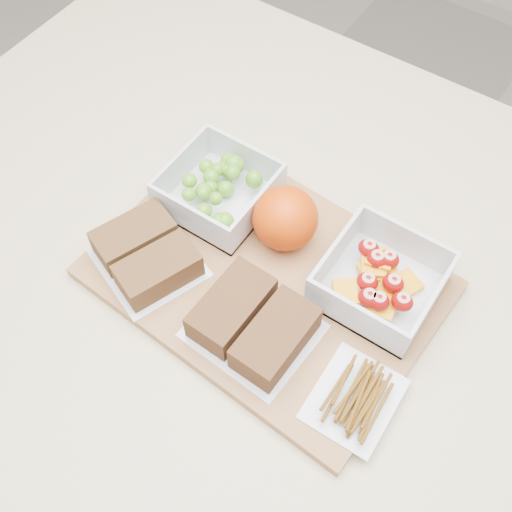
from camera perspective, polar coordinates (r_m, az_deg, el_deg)
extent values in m
plane|color=gray|center=(1.68, 0.88, -17.17)|extent=(4.00, 4.00, 0.00)
cube|color=beige|center=(1.25, 1.15, -11.65)|extent=(1.20, 0.90, 0.90)
cube|color=#9E6D41|center=(0.83, 0.92, -2.05)|extent=(0.44, 0.33, 0.02)
cube|color=silver|center=(0.89, -3.25, 5.04)|extent=(0.13, 0.13, 0.01)
cube|color=silver|center=(0.90, -0.93, 8.71)|extent=(0.13, 0.01, 0.06)
cube|color=silver|center=(0.84, -5.89, 3.23)|extent=(0.13, 0.01, 0.06)
cube|color=silver|center=(0.84, 0.19, 4.19)|extent=(0.01, 0.12, 0.06)
cube|color=silver|center=(0.89, -6.68, 7.83)|extent=(0.01, 0.12, 0.06)
sphere|color=#54961F|center=(0.87, -4.67, 5.78)|extent=(0.02, 0.02, 0.02)
sphere|color=#54961F|center=(0.87, -5.93, 6.65)|extent=(0.02, 0.02, 0.02)
sphere|color=#54961F|center=(0.87, -2.07, 7.43)|extent=(0.02, 0.02, 0.02)
sphere|color=#54961F|center=(0.87, -2.72, 5.98)|extent=(0.02, 0.02, 0.02)
sphere|color=#54961F|center=(0.89, -4.44, 7.94)|extent=(0.02, 0.02, 0.02)
sphere|color=#54961F|center=(0.88, -4.04, 6.15)|extent=(0.02, 0.02, 0.02)
sphere|color=#54961F|center=(0.88, -3.44, 7.71)|extent=(0.02, 0.02, 0.02)
sphere|color=#54961F|center=(0.82, -2.79, 3.10)|extent=(0.02, 0.02, 0.02)
sphere|color=#54961F|center=(0.87, -0.16, 6.79)|extent=(0.02, 0.02, 0.02)
sphere|color=#54961F|center=(0.88, -1.99, 8.22)|extent=(0.02, 0.02, 0.02)
sphere|color=#54961F|center=(0.86, -5.99, 5.47)|extent=(0.02, 0.02, 0.02)
sphere|color=#54961F|center=(0.86, -0.16, 6.93)|extent=(0.02, 0.02, 0.02)
sphere|color=#54961F|center=(0.85, -4.62, 4.02)|extent=(0.02, 0.02, 0.02)
sphere|color=#54961F|center=(0.88, -2.48, 7.63)|extent=(0.02, 0.02, 0.02)
sphere|color=#54961F|center=(0.88, -4.00, 7.03)|extent=(0.02, 0.02, 0.02)
sphere|color=#54961F|center=(0.88, -1.71, 8.10)|extent=(0.02, 0.02, 0.02)
sphere|color=#54961F|center=(0.82, -3.23, 3.06)|extent=(0.02, 0.02, 0.02)
sphere|color=#54961F|center=(0.84, -2.30, 2.30)|extent=(0.02, 0.02, 0.02)
sphere|color=#54961F|center=(0.89, -3.05, 7.76)|extent=(0.02, 0.02, 0.02)
sphere|color=#54961F|center=(0.86, -4.72, 5.60)|extent=(0.02, 0.02, 0.02)
sphere|color=#54961F|center=(0.90, -2.42, 8.39)|extent=(0.02, 0.02, 0.02)
sphere|color=#54961F|center=(0.85, -3.59, 5.12)|extent=(0.02, 0.02, 0.02)
cube|color=silver|center=(0.82, 10.78, -2.94)|extent=(0.14, 0.14, 0.01)
cube|color=silver|center=(0.83, 13.16, 1.23)|extent=(0.14, 0.01, 0.06)
cube|color=silver|center=(0.77, 8.79, -5.52)|extent=(0.14, 0.01, 0.06)
cube|color=silver|center=(0.79, 15.22, -4.25)|extent=(0.01, 0.13, 0.06)
cube|color=silver|center=(0.81, 7.02, 0.21)|extent=(0.01, 0.13, 0.06)
cube|color=orange|center=(0.80, 10.53, -3.65)|extent=(0.04, 0.05, 0.01)
cube|color=orange|center=(0.82, 10.98, -0.81)|extent=(0.05, 0.06, 0.01)
cube|color=orange|center=(0.81, 11.78, -2.54)|extent=(0.05, 0.05, 0.01)
cube|color=orange|center=(0.82, 12.98, -2.59)|extent=(0.05, 0.05, 0.01)
cube|color=orange|center=(0.81, 10.37, -0.83)|extent=(0.04, 0.05, 0.01)
cube|color=orange|center=(0.81, 10.89, -0.34)|extent=(0.04, 0.03, 0.01)
cube|color=orange|center=(0.78, 7.94, -3.27)|extent=(0.04, 0.05, 0.01)
cube|color=orange|center=(0.79, 11.10, -4.41)|extent=(0.04, 0.04, 0.01)
cube|color=orange|center=(0.82, 10.28, -1.54)|extent=(0.04, 0.04, 0.01)
ellipsoid|color=#940C07|center=(0.79, 12.09, -2.38)|extent=(0.03, 0.02, 0.02)
ellipsoid|color=#940C07|center=(0.78, 10.84, -3.93)|extent=(0.03, 0.02, 0.02)
ellipsoid|color=#940C07|center=(0.81, 9.98, 0.68)|extent=(0.03, 0.02, 0.02)
ellipsoid|color=#940C07|center=(0.78, 12.86, -3.98)|extent=(0.03, 0.02, 0.02)
ellipsoid|color=#940C07|center=(0.81, 10.66, -0.28)|extent=(0.03, 0.02, 0.02)
ellipsoid|color=#940C07|center=(0.78, 10.00, -3.68)|extent=(0.03, 0.02, 0.02)
ellipsoid|color=#940C07|center=(0.79, 9.87, -2.27)|extent=(0.03, 0.02, 0.02)
ellipsoid|color=#940C07|center=(0.81, 11.71, -0.27)|extent=(0.03, 0.02, 0.02)
sphere|color=#CC3C04|center=(0.82, 2.62, 3.36)|extent=(0.08, 0.08, 0.08)
cube|color=silver|center=(0.84, -9.55, -0.53)|extent=(0.16, 0.16, 0.00)
cube|color=brown|center=(0.84, -10.77, 1.65)|extent=(0.09, 0.11, 0.04)
cube|color=brown|center=(0.81, -8.68, -1.25)|extent=(0.09, 0.11, 0.04)
cube|color=silver|center=(0.78, -0.23, -6.66)|extent=(0.15, 0.13, 0.00)
cube|color=#55351D|center=(0.77, -2.17, -4.61)|extent=(0.07, 0.11, 0.04)
cube|color=#55351D|center=(0.75, 1.76, -7.30)|extent=(0.07, 0.11, 0.04)
cube|color=silver|center=(0.75, 8.72, -12.44)|extent=(0.09, 0.11, 0.00)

